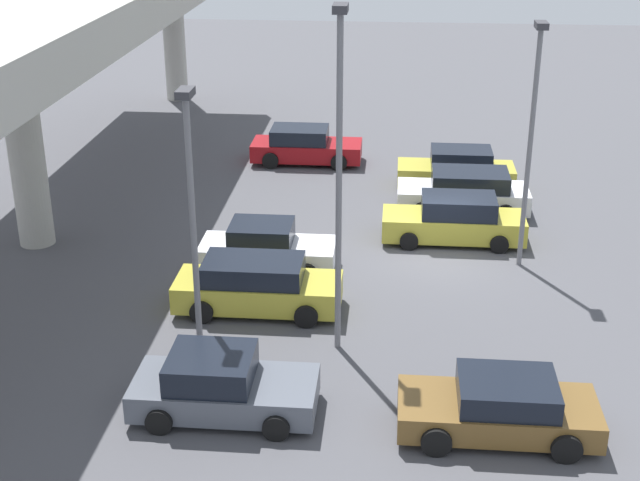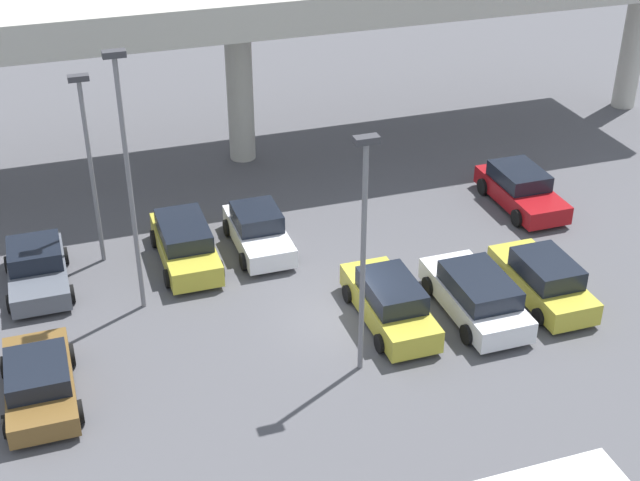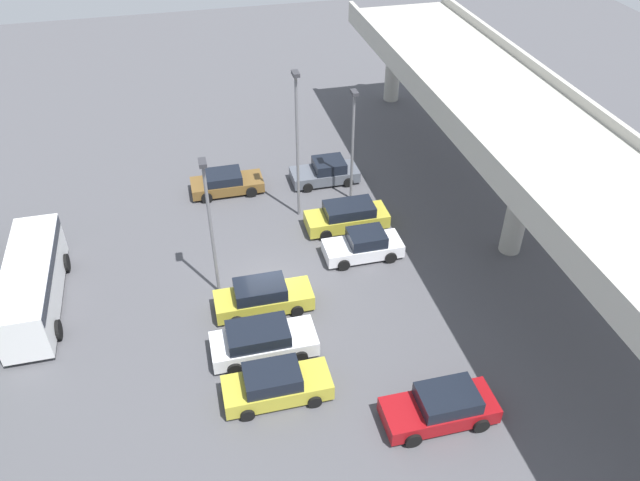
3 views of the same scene
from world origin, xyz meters
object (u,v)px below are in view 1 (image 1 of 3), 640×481
parked_car_3 (455,220)px  parked_car_5 (457,170)px  parked_car_1 (257,286)px  parked_car_6 (305,146)px  parked_car_0 (500,408)px  parked_car_4 (465,192)px  parked_car_2 (266,249)px  parked_car_7 (221,386)px  lamp_post_by_overpass (532,128)px  lamp_post_mid_lot (339,162)px  lamp_post_near_aisle (192,207)px

parked_car_3 → parked_car_5: 5.58m
parked_car_1 → parked_car_6: bearing=90.3°
parked_car_0 → parked_car_4: (14.20, -0.06, 0.10)m
parked_car_0 → parked_car_1: 8.51m
parked_car_2 → parked_car_7: (-8.12, -0.11, -0.02)m
parked_car_6 → parked_car_2: bearing=-90.4°
parked_car_6 → lamp_post_by_overpass: (-10.12, -8.07, 3.84)m
parked_car_0 → parked_car_3: parked_car_3 is taller
parked_car_3 → lamp_post_mid_lot: lamp_post_mid_lot is taller
parked_car_2 → lamp_post_near_aisle: size_ratio=0.60×
parked_car_6 → lamp_post_by_overpass: 13.50m
parked_car_1 → parked_car_5: parked_car_5 is taller
parked_car_4 → parked_car_6: parked_car_4 is taller
parked_car_3 → parked_car_6: bearing=-54.0°
parked_car_2 → parked_car_4: parked_car_4 is taller
parked_car_0 → parked_car_2: size_ratio=1.05×
parked_car_4 → parked_car_7: 15.37m
parked_car_4 → lamp_post_near_aisle: 14.23m
parked_car_3 → parked_car_7: size_ratio=1.12×
lamp_post_mid_lot → lamp_post_near_aisle: bearing=105.0°
parked_car_4 → parked_car_7: bearing=64.9°
parked_car_7 → parked_car_6: bearing=90.1°
parked_car_3 → parked_car_6: (8.32, 6.04, -0.02)m
parked_car_5 → parked_car_6: bearing=-23.2°
lamp_post_mid_lot → parked_car_4: bearing=-20.7°
parked_car_3 → lamp_post_near_aisle: bearing=50.8°
parked_car_0 → parked_car_2: parked_car_2 is taller
parked_car_5 → parked_car_1: bearing=60.6°
parked_car_2 → parked_car_7: 8.12m
parked_car_4 → parked_car_5: (2.64, 0.14, -0.01)m
lamp_post_near_aisle → lamp_post_mid_lot: lamp_post_mid_lot is taller
parked_car_3 → lamp_post_mid_lot: size_ratio=0.54×
parked_car_3 → parked_car_4: 2.96m
parked_car_0 → lamp_post_near_aisle: bearing=-19.5°
lamp_post_near_aisle → parked_car_0: bearing=-109.5°
parked_car_2 → parked_car_4: size_ratio=0.89×
parked_car_3 → lamp_post_near_aisle: lamp_post_near_aisle is taller
parked_car_2 → lamp_post_near_aisle: (-5.74, 0.92, 3.56)m
lamp_post_mid_lot → parked_car_3: bearing=-24.5°
parked_car_0 → parked_car_6: (19.60, 6.50, 0.07)m
parked_car_4 → parked_car_0: bearing=89.8°
parked_car_3 → parked_car_5: (5.56, -0.38, -0.01)m
parked_car_5 → parked_car_6: parked_car_5 is taller
parked_car_4 → lamp_post_near_aisle: bearing=56.8°
lamp_post_mid_lot → parked_car_2: bearing=28.7°
lamp_post_near_aisle → parked_car_4: bearing=-33.2°
parked_car_7 → lamp_post_near_aisle: size_ratio=0.60×
lamp_post_mid_lot → lamp_post_by_overpass: bearing=-43.2°
lamp_post_by_overpass → parked_car_0: bearing=170.6°
parked_car_1 → parked_car_2: (2.83, 0.14, -0.05)m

